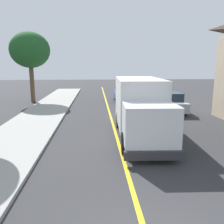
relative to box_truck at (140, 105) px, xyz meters
name	(u,v)px	position (x,y,z in m)	size (l,w,h in m)	color
centre_line_yellow	(114,129)	(-1.29, 1.68, -1.76)	(0.16, 56.00, 0.01)	gold
box_truck	(140,105)	(0.00, 0.00, 0.00)	(2.68, 7.27, 3.20)	silver
parked_car_near	(139,104)	(1.11, 6.40, -0.97)	(1.80, 4.40, 1.67)	silver
parked_car_mid	(123,94)	(0.52, 12.67, -0.97)	(1.86, 4.43, 1.67)	#2D4793
parked_van_across	(171,103)	(3.91, 6.64, -0.97)	(1.93, 4.45, 1.67)	#B7B7BC
street_tree_down_block	(30,50)	(-9.18, 12.94, 3.66)	(4.08, 4.08, 7.31)	brown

